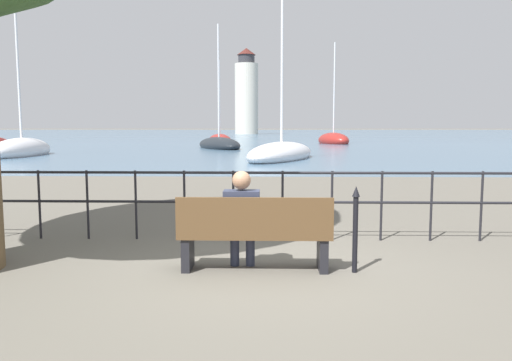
% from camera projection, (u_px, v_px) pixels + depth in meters
% --- Properties ---
extents(ground_plane, '(1000.00, 1000.00, 0.00)m').
position_uv_depth(ground_plane, '(255.00, 269.00, 5.99)').
color(ground_plane, '#605B51').
extents(harbor_water, '(600.00, 300.00, 0.01)m').
position_uv_depth(harbor_water, '(269.00, 132.00, 166.24)').
color(harbor_water, slate).
rests_on(harbor_water, ground_plane).
extents(park_bench, '(1.81, 0.45, 0.90)m').
position_uv_depth(park_bench, '(255.00, 235.00, 5.88)').
color(park_bench, brown).
rests_on(park_bench, ground_plane).
extents(seated_person_left, '(0.43, 0.35, 1.19)m').
position_uv_depth(seated_person_left, '(242.00, 215.00, 5.94)').
color(seated_person_left, '#2D3347').
rests_on(seated_person_left, ground_plane).
extents(promenade_railing, '(11.14, 0.04, 1.05)m').
position_uv_depth(promenade_railing, '(258.00, 194.00, 7.48)').
color(promenade_railing, black).
rests_on(promenade_railing, ground_plane).
extents(closed_umbrella, '(0.09, 0.09, 1.02)m').
position_uv_depth(closed_umbrella, '(355.00, 225.00, 5.80)').
color(closed_umbrella, black).
rests_on(closed_umbrella, ground_plane).
extents(sailboat_0, '(3.90, 5.69, 10.62)m').
position_uv_depth(sailboat_0, '(333.00, 140.00, 50.84)').
color(sailboat_0, maroon).
rests_on(sailboat_0, ground_plane).
extents(sailboat_1, '(5.25, 8.07, 10.13)m').
position_uv_depth(sailboat_1, '(219.00, 145.00, 40.00)').
color(sailboat_1, black).
rests_on(sailboat_1, ground_plane).
extents(sailboat_3, '(4.91, 8.40, 8.89)m').
position_uv_depth(sailboat_3, '(282.00, 154.00, 26.31)').
color(sailboat_3, silver).
rests_on(sailboat_3, ground_plane).
extents(sailboat_4, '(2.50, 7.12, 8.70)m').
position_uv_depth(sailboat_4, '(22.00, 150.00, 29.51)').
color(sailboat_4, silver).
rests_on(sailboat_4, ground_plane).
extents(sailboat_5, '(3.39, 5.54, 8.59)m').
position_uv_depth(sailboat_5, '(220.00, 141.00, 48.68)').
color(sailboat_5, maroon).
rests_on(sailboat_5, ground_plane).
extents(harbor_lighthouse, '(5.52, 5.52, 20.19)m').
position_uv_depth(harbor_lighthouse, '(246.00, 94.00, 118.26)').
color(harbor_lighthouse, beige).
rests_on(harbor_lighthouse, ground_plane).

